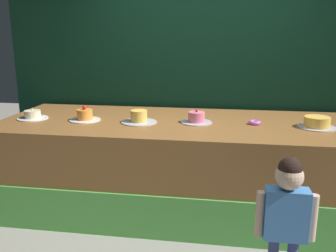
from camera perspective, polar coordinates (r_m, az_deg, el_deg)
ground_plane at (r=3.38m, az=3.24°, el=-17.62°), size 12.00×12.00×0.00m
stage_platform at (r=3.80m, az=4.38°, el=-6.20°), size 4.00×1.41×0.93m
curtain_backdrop at (r=4.37m, az=5.46°, el=9.46°), size 4.75×0.08×2.86m
child_figure at (r=2.57m, az=18.06°, el=-12.36°), size 0.39×0.18×1.02m
donut at (r=3.65m, az=13.41°, el=0.54°), size 0.12×0.12×0.04m
cake_far_left at (r=4.04m, az=-20.42°, el=1.57°), size 0.31×0.31×0.12m
cake_left at (r=3.80m, az=-12.89°, el=1.57°), size 0.31×0.31×0.16m
cake_center at (r=3.63m, az=-4.57°, el=1.30°), size 0.36×0.36×0.12m
cake_right at (r=3.62m, az=4.48°, el=1.22°), size 0.31×0.31×0.14m
cake_far_right at (r=3.69m, az=22.29°, el=0.48°), size 0.35×0.35×0.11m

